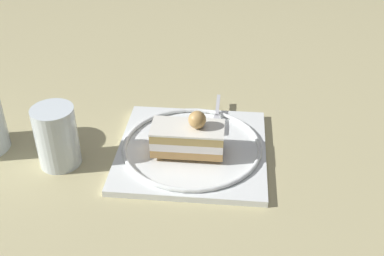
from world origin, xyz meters
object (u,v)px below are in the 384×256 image
(dessert_plate, at_px, (192,148))
(cake_slice, at_px, (188,137))
(drink_glass_near, at_px, (57,140))
(fork, at_px, (217,114))

(dessert_plate, xyz_separation_m, cake_slice, (-0.01, 0.01, 0.03))
(cake_slice, relative_size, drink_glass_near, 1.24)
(drink_glass_near, bearing_deg, cake_slice, -95.94)
(fork, height_order, drink_glass_near, drink_glass_near)
(dessert_plate, relative_size, cake_slice, 2.34)
(dessert_plate, distance_m, drink_glass_near, 0.21)
(fork, xyz_separation_m, drink_glass_near, (-0.07, 0.26, 0.02))
(dessert_plate, xyz_separation_m, drink_glass_near, (0.01, 0.20, 0.03))
(dessert_plate, distance_m, fork, 0.10)
(cake_slice, xyz_separation_m, drink_glass_near, (0.02, 0.19, 0.00))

